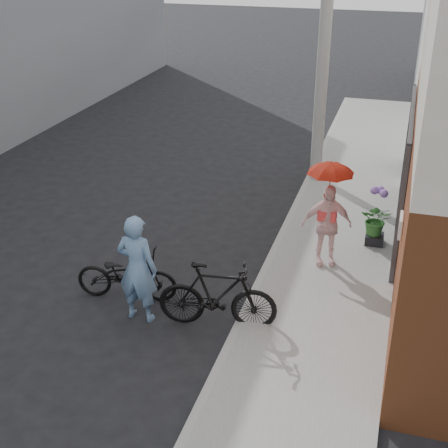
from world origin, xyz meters
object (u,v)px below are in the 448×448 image
at_px(utility_pole, 325,35).
at_px(planter, 374,239).
at_px(bike_right, 218,296).
at_px(kimono_woman, 326,225).
at_px(bike_left, 127,275).
at_px(officer, 137,269).

bearing_deg(utility_pole, planter, -62.09).
bearing_deg(bike_right, kimono_woman, -38.23).
relative_size(utility_pole, bike_left, 4.10).
relative_size(bike_left, kimono_woman, 1.11).
bearing_deg(kimono_woman, officer, -153.07).
distance_m(utility_pole, planter, 4.82).
height_order(bike_right, planter, bike_right).
distance_m(officer, bike_right, 1.32).
relative_size(officer, bike_right, 0.98).
distance_m(utility_pole, bike_right, 7.12).
distance_m(officer, kimono_woman, 3.55).
distance_m(kimono_woman, planter, 1.49).
xyz_separation_m(kimono_woman, planter, (0.83, 1.05, -0.67)).
bearing_deg(officer, utility_pole, -101.94).
relative_size(bike_left, bike_right, 0.92).
xyz_separation_m(bike_left, planter, (3.85, 3.00, -0.24)).
xyz_separation_m(utility_pole, officer, (-1.76, -6.60, -2.59)).
bearing_deg(bike_right, planter, -41.03).
distance_m(officer, bike_left, 0.80).
height_order(bike_left, kimono_woman, kimono_woman).
bearing_deg(kimono_woman, bike_left, -163.49).
xyz_separation_m(bike_left, bike_right, (1.70, -0.35, 0.11)).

